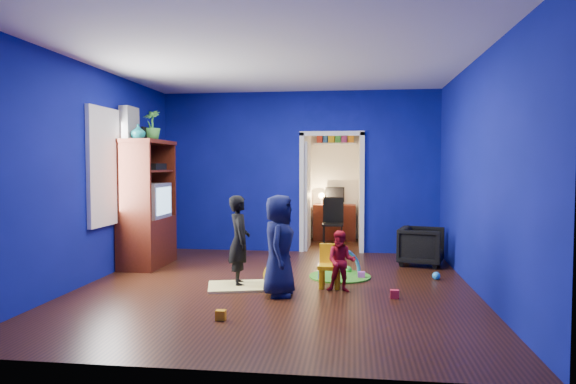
# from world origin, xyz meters

# --- Properties ---
(floor) EXTENTS (5.00, 5.50, 0.01)m
(floor) POSITION_xyz_m (0.00, 0.00, 0.00)
(floor) COLOR black
(floor) RESTS_ON ground
(ceiling) EXTENTS (5.00, 5.50, 0.01)m
(ceiling) POSITION_xyz_m (0.00, 0.00, 2.90)
(ceiling) COLOR white
(ceiling) RESTS_ON wall_back
(wall_back) EXTENTS (5.00, 0.02, 2.90)m
(wall_back) POSITION_xyz_m (0.00, 2.75, 1.45)
(wall_back) COLOR navy
(wall_back) RESTS_ON floor
(wall_front) EXTENTS (5.00, 0.02, 2.90)m
(wall_front) POSITION_xyz_m (0.00, -2.75, 1.45)
(wall_front) COLOR navy
(wall_front) RESTS_ON floor
(wall_left) EXTENTS (0.02, 5.50, 2.90)m
(wall_left) POSITION_xyz_m (-2.50, 0.00, 1.45)
(wall_left) COLOR navy
(wall_left) RESTS_ON floor
(wall_right) EXTENTS (0.02, 5.50, 2.90)m
(wall_right) POSITION_xyz_m (2.50, 0.00, 1.45)
(wall_right) COLOR navy
(wall_right) RESTS_ON floor
(alcove) EXTENTS (1.00, 1.75, 2.50)m
(alcove) POSITION_xyz_m (0.60, 3.62, 1.25)
(alcove) COLOR silver
(alcove) RESTS_ON floor
(armchair) EXTENTS (0.81, 0.80, 0.60)m
(armchair) POSITION_xyz_m (2.05, 1.70, 0.30)
(armchair) COLOR black
(armchair) RESTS_ON floor
(child_black) EXTENTS (0.40, 0.50, 1.18)m
(child_black) POSITION_xyz_m (-0.48, -0.00, 0.59)
(child_black) COLOR black
(child_black) RESTS_ON floor
(child_navy) EXTENTS (0.39, 0.60, 1.22)m
(child_navy) POSITION_xyz_m (0.10, -0.45, 0.61)
(child_navy) COLOR #10153D
(child_navy) RESTS_ON floor
(toddler_red) EXTENTS (0.39, 0.31, 0.76)m
(toddler_red) POSITION_xyz_m (0.84, -0.16, 0.38)
(toddler_red) COLOR red
(toddler_red) RESTS_ON floor
(vase) EXTENTS (0.27, 0.27, 0.22)m
(vase) POSITION_xyz_m (-2.20, 0.83, 2.07)
(vase) COLOR #0D606B
(vase) RESTS_ON tv_armoire
(potted_plant) EXTENTS (0.32, 0.32, 0.49)m
(potted_plant) POSITION_xyz_m (-2.20, 1.35, 2.21)
(potted_plant) COLOR green
(potted_plant) RESTS_ON tv_armoire
(tv_armoire) EXTENTS (0.58, 1.14, 1.96)m
(tv_armoire) POSITION_xyz_m (-2.20, 1.13, 0.98)
(tv_armoire) COLOR #400F0A
(tv_armoire) RESTS_ON floor
(crt_tv) EXTENTS (0.46, 0.70, 0.54)m
(crt_tv) POSITION_xyz_m (-2.16, 1.13, 1.02)
(crt_tv) COLOR silver
(crt_tv) RESTS_ON tv_armoire
(yellow_blanket) EXTENTS (0.88, 0.77, 0.03)m
(yellow_blanket) POSITION_xyz_m (-0.48, -0.10, 0.01)
(yellow_blanket) COLOR #F2E07A
(yellow_blanket) RESTS_ON floor
(hopper_ball) EXTENTS (0.38, 0.38, 0.38)m
(hopper_ball) POSITION_xyz_m (0.05, -0.20, 0.19)
(hopper_ball) COLOR yellow
(hopper_ball) RESTS_ON floor
(kid_chair) EXTENTS (0.30, 0.30, 0.50)m
(kid_chair) POSITION_xyz_m (0.69, 0.04, 0.25)
(kid_chair) COLOR yellow
(kid_chair) RESTS_ON floor
(play_mat) EXTENTS (0.86, 0.86, 0.02)m
(play_mat) POSITION_xyz_m (0.81, 0.67, 0.01)
(play_mat) COLOR green
(play_mat) RESTS_ON floor
(toy_arch) EXTENTS (0.61, 0.55, 0.77)m
(toy_arch) POSITION_xyz_m (0.81, 0.67, 0.02)
(toy_arch) COLOR #3F8CD8
(toy_arch) RESTS_ON floor
(window_left) EXTENTS (0.03, 0.95, 1.55)m
(window_left) POSITION_xyz_m (-2.48, 0.35, 1.55)
(window_left) COLOR white
(window_left) RESTS_ON wall_left
(curtain) EXTENTS (0.14, 0.42, 2.40)m
(curtain) POSITION_xyz_m (-2.37, 0.90, 1.25)
(curtain) COLOR slate
(curtain) RESTS_ON floor
(doorway) EXTENTS (1.16, 0.10, 2.10)m
(doorway) POSITION_xyz_m (0.60, 2.75, 1.05)
(doorway) COLOR white
(doorway) RESTS_ON floor
(study_desk) EXTENTS (0.88, 0.44, 0.75)m
(study_desk) POSITION_xyz_m (0.60, 4.26, 0.38)
(study_desk) COLOR #3D140A
(study_desk) RESTS_ON floor
(desk_monitor) EXTENTS (0.40, 0.05, 0.32)m
(desk_monitor) POSITION_xyz_m (0.60, 4.38, 0.95)
(desk_monitor) COLOR black
(desk_monitor) RESTS_ON study_desk
(desk_lamp) EXTENTS (0.14, 0.14, 0.14)m
(desk_lamp) POSITION_xyz_m (0.32, 4.32, 0.93)
(desk_lamp) COLOR #FFD88C
(desk_lamp) RESTS_ON study_desk
(folding_chair) EXTENTS (0.40, 0.40, 0.92)m
(folding_chair) POSITION_xyz_m (0.60, 3.30, 0.46)
(folding_chair) COLOR black
(folding_chair) RESTS_ON floor
(book_shelf) EXTENTS (0.88, 0.24, 0.04)m
(book_shelf) POSITION_xyz_m (0.60, 4.37, 2.02)
(book_shelf) COLOR white
(book_shelf) RESTS_ON study_desk
(toy_0) EXTENTS (0.10, 0.08, 0.10)m
(toy_0) POSITION_xyz_m (1.48, -0.40, 0.05)
(toy_0) COLOR red
(toy_0) RESTS_ON floor
(toy_1) EXTENTS (0.11, 0.11, 0.11)m
(toy_1) POSITION_xyz_m (2.13, 0.69, 0.06)
(toy_1) COLOR #2899E3
(toy_1) RESTS_ON floor
(toy_2) EXTENTS (0.10, 0.08, 0.10)m
(toy_2) POSITION_xyz_m (-0.34, -1.49, 0.05)
(toy_2) COLOR #FFA10D
(toy_2) RESTS_ON floor
(toy_3) EXTENTS (0.11, 0.11, 0.11)m
(toy_3) POSITION_xyz_m (0.92, 0.95, 0.06)
(toy_3) COLOR green
(toy_3) RESTS_ON floor
(toy_4) EXTENTS (0.10, 0.08, 0.10)m
(toy_4) POSITION_xyz_m (1.10, 0.59, 0.05)
(toy_4) COLOR #D54FD0
(toy_4) RESTS_ON floor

